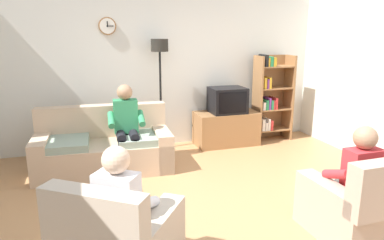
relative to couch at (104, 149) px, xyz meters
The scene contains 11 objects.
ground_plane 2.02m from the couch, 55.81° to the right, with size 12.00×12.00×0.00m, color #B27F51.
back_wall_assembly 1.83m from the couch, 41.94° to the left, with size 6.20×0.17×2.70m.
couch is the anchor object (origin of this frame).
tv_stand 2.24m from the couch, 15.48° to the left, with size 1.10×0.56×0.59m.
tv 2.29m from the couch, 14.88° to the left, with size 0.60×0.49×0.44m.
bookshelf 3.15m from the couch, 12.41° to the left, with size 0.68×0.36×1.57m.
floor_lamp 1.67m from the couch, 34.76° to the left, with size 0.28×0.28×1.85m.
armchair_near_bookshelf 3.38m from the couch, 48.42° to the right, with size 0.82×0.90×0.90m.
person_on_couch 0.52m from the couch, 18.49° to the right, with size 0.52×0.55×1.24m.
person_in_left_armchair 2.39m from the couch, 89.48° to the right, with size 0.62×0.64×1.12m.
person_in_right_armchair 3.33m from the couch, 47.43° to the right, with size 0.52×0.54×1.12m.
Camera 1 is at (-1.35, -3.44, 1.97)m, focal length 33.53 mm.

